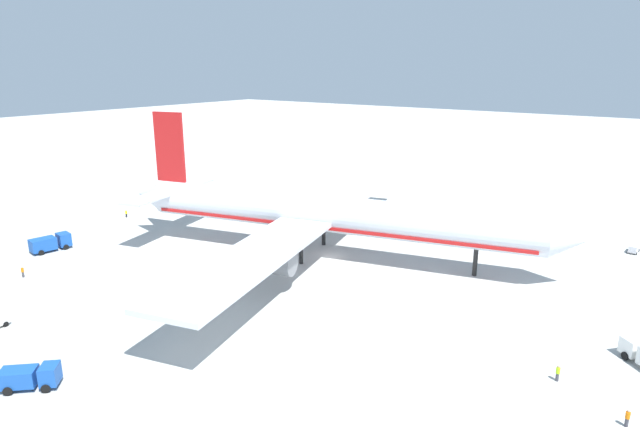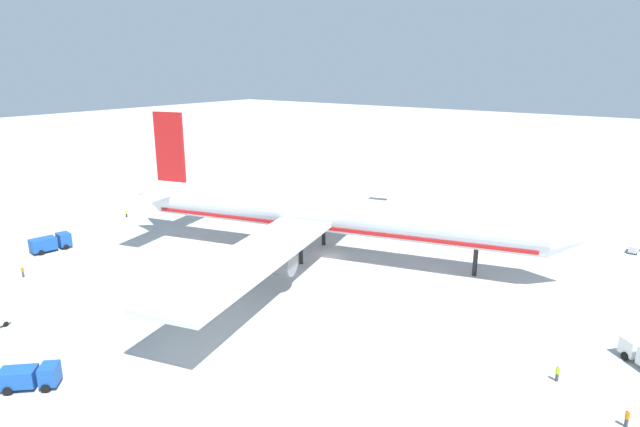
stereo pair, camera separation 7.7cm
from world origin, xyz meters
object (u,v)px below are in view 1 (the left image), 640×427
ground_worker_4 (23,272)px  traffic_cone_1 (327,194)px  service_truck_3 (30,376)px  airliner (323,214)px  service_truck_0 (50,243)px  baggage_cart_1 (634,248)px  ground_worker_2 (627,418)px  ground_worker_3 (558,373)px  ground_worker_5 (126,214)px

ground_worker_4 → traffic_cone_1: (6.77, 70.45, -0.60)m
service_truck_3 → traffic_cone_1: service_truck_3 is taller
airliner → service_truck_3: (-1.10, -48.75, -5.86)m
service_truck_0 → airliner: bearing=33.2°
airliner → baggage_cart_1: (42.45, 32.29, -6.44)m
service_truck_0 → ground_worker_4: 12.17m
baggage_cart_1 → ground_worker_4: (-73.69, -67.06, 0.16)m
ground_worker_2 → ground_worker_3: bearing=149.4°
service_truck_3 → ground_worker_3: service_truck_3 is taller
service_truck_0 → traffic_cone_1: (15.09, 61.59, -1.20)m
service_truck_0 → traffic_cone_1: bearing=76.2°
ground_worker_2 → ground_worker_5: (-95.25, 15.21, -0.07)m
airliner → ground_worker_4: bearing=-131.9°
ground_worker_3 → traffic_cone_1: bearing=141.5°
service_truck_0 → traffic_cone_1: 63.42m
traffic_cone_1 → ground_worker_4: bearing=-95.5°
ground_worker_2 → ground_worker_3: size_ratio=0.98×
service_truck_3 → ground_worker_5: size_ratio=3.39×
ground_worker_3 → ground_worker_5: size_ratio=1.10×
ground_worker_3 → traffic_cone_1: size_ratio=3.19×
service_truck_0 → traffic_cone_1: service_truck_0 is taller
baggage_cart_1 → ground_worker_3: bearing=-91.5°
baggage_cart_1 → traffic_cone_1: bearing=177.1°
airliner → service_truck_0: size_ratio=11.98×
airliner → service_truck_0: (-39.55, -25.91, -5.68)m
service_truck_0 → ground_worker_2: service_truck_0 is taller
ground_worker_3 → ground_worker_5: (-88.50, 11.21, -0.09)m
service_truck_0 → ground_worker_5: size_ratio=4.18×
service_truck_0 → service_truck_3: 44.72m
airliner → traffic_cone_1: size_ratio=146.19×
airliner → ground_worker_3: bearing=-22.0°
airliner → baggage_cart_1: size_ratio=22.21×
ground_worker_4 → ground_worker_5: ground_worker_4 is taller
ground_worker_3 → baggage_cart_1: bearing=88.5°
service_truck_0 → baggage_cart_1: service_truck_0 is taller
traffic_cone_1 → ground_worker_2: bearing=-37.9°
service_truck_0 → service_truck_3: bearing=-30.7°
service_truck_3 → baggage_cart_1: bearing=61.7°
airliner → service_truck_0: 47.62m
baggage_cart_1 → airliner: bearing=-142.7°
ground_worker_3 → ground_worker_4: bearing=-165.9°
airliner → service_truck_3: airliner is taller
service_truck_3 → baggage_cart_1: size_ratio=1.50×
ground_worker_5 → service_truck_0: bearing=-69.3°
ground_worker_3 → ground_worker_4: ground_worker_3 is taller
service_truck_0 → ground_worker_3: service_truck_0 is taller
baggage_cart_1 → ground_worker_3: ground_worker_3 is taller
airliner → baggage_cart_1: 53.72m
service_truck_3 → ground_worker_2: bearing=29.8°
ground_worker_2 → ground_worker_4: bearing=-169.9°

